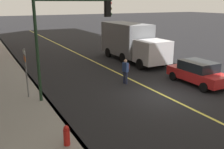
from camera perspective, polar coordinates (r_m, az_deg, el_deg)
ground at (r=15.30m, az=11.46°, el=-4.59°), size 200.00×200.00×0.00m
sidewalk_slab at (r=12.21m, az=-19.53°, el=-10.26°), size 80.00×3.57×0.15m
curb_edge at (r=12.51m, az=-11.73°, el=-9.00°), size 80.00×0.16×0.15m
lane_stripe_center at (r=15.30m, az=11.46°, el=-4.57°), size 80.00×0.16×0.01m
car_red at (r=17.79m, az=18.65°, el=0.44°), size 4.21×1.99×1.54m
truck_gray at (r=23.81m, az=4.24°, el=7.36°), size 8.24×2.60×3.37m
pedestrian_with_backpack at (r=16.89m, az=3.07°, el=1.11°), size 0.44×0.43×1.67m
traffic_light_mast at (r=13.96m, az=-9.83°, el=10.06°), size 0.28×4.40×5.66m
street_sign_post at (r=14.68m, az=-18.64°, el=0.94°), size 0.60×0.08×2.88m
fire_hydrant at (r=9.83m, az=-10.08°, el=-13.62°), size 0.24×0.24×0.94m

